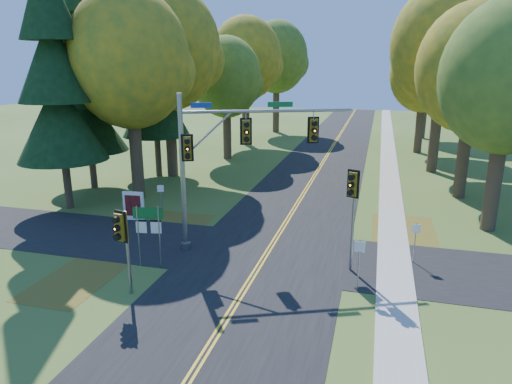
% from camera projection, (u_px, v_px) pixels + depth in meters
% --- Properties ---
extents(ground, '(160.00, 160.00, 0.00)m').
position_uv_depth(ground, '(257.00, 270.00, 21.20)').
color(ground, '#39501C').
rests_on(ground, ground).
extents(road_main, '(8.00, 160.00, 0.02)m').
position_uv_depth(road_main, '(257.00, 270.00, 21.20)').
color(road_main, black).
rests_on(road_main, ground).
extents(road_cross, '(60.00, 6.00, 0.02)m').
position_uv_depth(road_cross, '(267.00, 253.00, 23.06)').
color(road_cross, black).
rests_on(road_cross, ground).
extents(centerline_left, '(0.10, 160.00, 0.01)m').
position_uv_depth(centerline_left, '(255.00, 269.00, 21.22)').
color(centerline_left, gold).
rests_on(centerline_left, road_main).
extents(centerline_right, '(0.10, 160.00, 0.01)m').
position_uv_depth(centerline_right, '(259.00, 270.00, 21.17)').
color(centerline_right, gold).
rests_on(centerline_right, road_main).
extents(sidewalk_east, '(1.60, 160.00, 0.06)m').
position_uv_depth(sidewalk_east, '(395.00, 286.00, 19.64)').
color(sidewalk_east, '#9E998E').
rests_on(sidewalk_east, ground).
extents(leaf_patch_w_near, '(4.00, 6.00, 0.00)m').
position_uv_depth(leaf_patch_w_near, '(167.00, 228.00, 26.54)').
color(leaf_patch_w_near, brown).
rests_on(leaf_patch_w_near, ground).
extents(leaf_patch_e, '(3.50, 8.00, 0.00)m').
position_uv_depth(leaf_patch_e, '(404.00, 238.00, 25.07)').
color(leaf_patch_e, brown).
rests_on(leaf_patch_e, ground).
extents(leaf_patch_w_far, '(3.00, 5.00, 0.00)m').
position_uv_depth(leaf_patch_w_far, '(77.00, 279.00, 20.29)').
color(leaf_patch_w_far, brown).
rests_on(leaf_patch_w_far, ground).
extents(tree_w_a, '(8.00, 8.00, 14.15)m').
position_uv_depth(tree_w_a, '(131.00, 60.00, 30.14)').
color(tree_w_a, '#38281C').
rests_on(tree_w_a, ground).
extents(tree_e_a, '(7.20, 7.20, 12.73)m').
position_uv_depth(tree_e_a, '(510.00, 78.00, 24.14)').
color(tree_e_a, '#38281C').
rests_on(tree_e_a, ground).
extents(tree_w_b, '(8.60, 8.60, 15.38)m').
position_uv_depth(tree_w_b, '(168.00, 49.00, 36.47)').
color(tree_w_b, '#38281C').
rests_on(tree_w_b, ground).
extents(tree_e_b, '(7.60, 7.60, 13.33)m').
position_uv_depth(tree_e_b, '(475.00, 69.00, 30.52)').
color(tree_e_b, '#38281C').
rests_on(tree_e_b, ground).
extents(tree_w_c, '(6.80, 6.80, 11.91)m').
position_uv_depth(tree_w_c, '(227.00, 78.00, 44.18)').
color(tree_w_c, '#38281C').
rests_on(tree_w_c, ground).
extents(tree_e_c, '(8.80, 8.80, 15.79)m').
position_uv_depth(tree_e_c, '(445.00, 46.00, 37.85)').
color(tree_e_c, '#38281C').
rests_on(tree_e_c, ground).
extents(tree_w_d, '(8.20, 8.20, 14.56)m').
position_uv_depth(tree_w_d, '(246.00, 59.00, 51.93)').
color(tree_w_d, '#38281C').
rests_on(tree_w_d, ground).
extents(tree_e_d, '(7.00, 7.00, 12.32)m').
position_uv_depth(tree_e_d, '(425.00, 74.00, 47.20)').
color(tree_e_d, '#38281C').
rests_on(tree_e_d, ground).
extents(tree_w_e, '(8.40, 8.40, 14.97)m').
position_uv_depth(tree_w_e, '(277.00, 58.00, 61.68)').
color(tree_w_e, '#38281C').
rests_on(tree_w_e, ground).
extents(tree_e_e, '(7.80, 7.80, 13.74)m').
position_uv_depth(tree_e_e, '(429.00, 64.00, 56.59)').
color(tree_e_e, '#38281C').
rests_on(tree_e_e, ground).
extents(pine_a, '(5.60, 5.60, 19.48)m').
position_uv_depth(pine_a, '(54.00, 65.00, 27.92)').
color(pine_a, '#38281C').
rests_on(pine_a, ground).
extents(pine_b, '(5.60, 5.60, 17.31)m').
position_uv_depth(pine_b, '(84.00, 79.00, 33.22)').
color(pine_b, '#38281C').
rests_on(pine_b, ground).
extents(pine_c, '(5.60, 5.60, 20.56)m').
position_uv_depth(pine_c, '(152.00, 58.00, 36.70)').
color(pine_c, '#38281C').
rests_on(pine_c, ground).
extents(traffic_mast, '(8.10, 3.80, 7.92)m').
position_uv_depth(traffic_mast, '(226.00, 151.00, 22.50)').
color(traffic_mast, gray).
rests_on(traffic_mast, ground).
extents(east_signal_pole, '(0.54, 0.65, 4.83)m').
position_uv_depth(east_signal_pole, '(353.00, 195.00, 20.05)').
color(east_signal_pole, gray).
rests_on(east_signal_pole, ground).
extents(ped_signal_pole, '(0.58, 0.68, 3.70)m').
position_uv_depth(ped_signal_pole, '(122.00, 233.00, 18.13)').
color(ped_signal_pole, gray).
rests_on(ped_signal_pole, ground).
extents(route_sign_cluster, '(1.38, 0.30, 2.99)m').
position_uv_depth(route_sign_cluster, '(148.00, 224.00, 21.04)').
color(route_sign_cluster, gray).
rests_on(route_sign_cluster, ground).
extents(info_kiosk, '(1.31, 0.28, 1.80)m').
position_uv_depth(info_kiosk, '(134.00, 206.00, 27.75)').
color(info_kiosk, white).
rests_on(info_kiosk, ground).
extents(reg_sign_e_north, '(0.39, 0.06, 2.02)m').
position_uv_depth(reg_sign_e_north, '(416.00, 236.00, 21.64)').
color(reg_sign_e_north, gray).
rests_on(reg_sign_e_north, ground).
extents(reg_sign_e_south, '(0.44, 0.08, 2.32)m').
position_uv_depth(reg_sign_e_south, '(359.00, 256.00, 18.84)').
color(reg_sign_e_south, gray).
rests_on(reg_sign_e_south, ground).
extents(reg_sign_w, '(0.37, 0.19, 2.09)m').
position_uv_depth(reg_sign_w, '(161.00, 194.00, 28.33)').
color(reg_sign_w, gray).
rests_on(reg_sign_w, ground).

